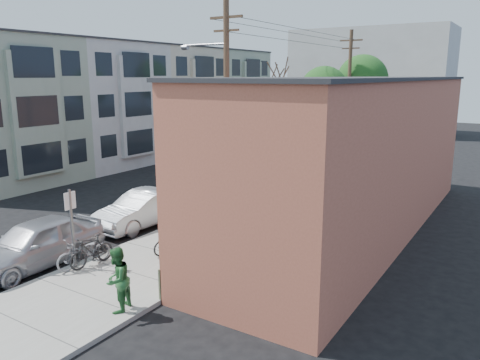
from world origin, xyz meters
The scene contains 27 objects.
ground centered at (0.00, 0.00, 0.00)m, with size 120.00×120.00×0.00m, color black.
sidewalk centered at (4.25, 11.00, 0.07)m, with size 4.50×58.00×0.15m, color gray.
cafe_building centered at (8.99, 4.99, 3.30)m, with size 6.60×20.20×6.61m.
apartment_row centered at (-11.85, 14.00, 4.50)m, with size 6.30×32.00×9.00m.
end_cap_building centered at (-2.00, 42.00, 6.00)m, with size 18.00×8.00×12.00m, color #B7B6B1.
sign_post centered at (2.35, -4.75, 1.83)m, with size 0.07×0.45×2.80m.
parking_meter_near centered at (2.25, 1.57, 0.98)m, with size 0.14×0.14×1.24m.
parking_meter_far centered at (2.25, 8.70, 0.98)m, with size 0.14×0.14×1.24m.
utility_pole_near centered at (2.39, 4.62, 5.41)m, with size 3.57×0.28×10.00m.
utility_pole_far centered at (2.45, 22.06, 5.34)m, with size 1.80×0.28×10.00m.
tree_bare centered at (2.80, 9.02, 3.07)m, with size 0.24×0.24×5.84m.
tree_leafy_mid centered at (2.80, 16.05, 5.63)m, with size 3.34×3.34×7.17m.
tree_leafy_far centered at (2.80, 24.24, 6.27)m, with size 4.21×4.21×8.24m.
patio_chair_a centered at (6.06, -3.09, 0.59)m, with size 0.50×0.50×0.88m, color #113E1C, non-canonical shape.
patio_chair_b centered at (6.11, -1.62, 0.59)m, with size 0.50×0.50×0.88m, color #113E1C, non-canonical shape.
patron_grey centered at (5.99, -1.60, 1.08)m, with size 0.68×0.45×1.87m, color gray.
patron_green centered at (5.91, -6.11, 1.09)m, with size 0.91×0.71×1.87m, color #2C6E32.
cyclist centered at (4.34, -1.81, 1.03)m, with size 1.14×0.65×1.76m, color maroon.
cyclist_bike centered at (4.34, -1.81, 0.62)m, with size 0.63×1.80×0.95m, color black.
parked_bike_a centered at (2.72, -4.31, 0.69)m, with size 0.51×1.79×1.08m, color black.
parked_bike_b centered at (2.58, -4.51, 0.67)m, with size 0.70×2.00×1.05m, color slate.
car_0 centered at (0.80, -5.15, 0.86)m, with size 2.03×5.04×1.72m, color #ACACB3.
car_1 centered at (0.80, 0.28, 0.79)m, with size 1.68×4.82×1.59m, color silver.
car_2 centered at (0.80, 6.09, 0.74)m, with size 2.08×5.12×1.49m, color black.
car_3 centered at (0.24, 12.33, 0.84)m, with size 2.80×6.06×1.68m, color silver.
car_4 centered at (0.80, 18.17, 0.76)m, with size 1.61×4.61×1.52m, color #919498.
bus centered at (-2.99, 26.44, 1.32)m, with size 2.23×9.51×2.65m, color white.
Camera 1 is at (15.31, -14.55, 6.67)m, focal length 35.00 mm.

